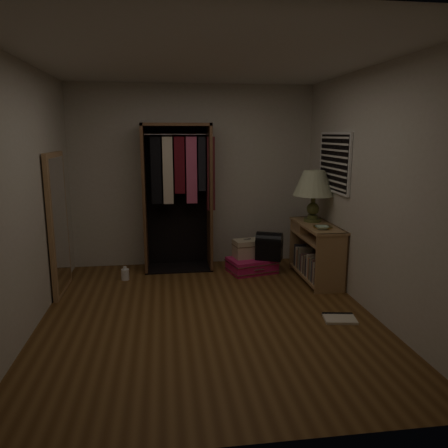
# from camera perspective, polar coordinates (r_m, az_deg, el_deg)

# --- Properties ---
(ground) EXTENTS (4.00, 4.00, 0.00)m
(ground) POSITION_cam_1_polar(r_m,az_deg,el_deg) (4.77, -2.04, -11.89)
(ground) COLOR brown
(ground) RESTS_ON ground
(room_walls) EXTENTS (3.52, 4.02, 2.60)m
(room_walls) POSITION_cam_1_polar(r_m,az_deg,el_deg) (4.44, -1.26, 6.42)
(room_walls) COLOR beige
(room_walls) RESTS_ON ground
(console_bookshelf) EXTENTS (0.42, 1.12, 0.75)m
(console_bookshelf) POSITION_cam_1_polar(r_m,az_deg,el_deg) (5.94, 11.78, -3.34)
(console_bookshelf) COLOR #A1794E
(console_bookshelf) RESTS_ON ground
(open_wardrobe) EXTENTS (1.00, 0.50, 2.05)m
(open_wardrobe) POSITION_cam_1_polar(r_m,az_deg,el_deg) (6.16, -5.80, 5.20)
(open_wardrobe) COLOR brown
(open_wardrobe) RESTS_ON ground
(floor_mirror) EXTENTS (0.06, 0.80, 1.70)m
(floor_mirror) POSITION_cam_1_polar(r_m,az_deg,el_deg) (5.60, -20.83, 0.03)
(floor_mirror) COLOR #A97D52
(floor_mirror) RESTS_ON ground
(pink_suitcase) EXTENTS (0.74, 0.61, 0.20)m
(pink_suitcase) POSITION_cam_1_polar(r_m,az_deg,el_deg) (6.17, 3.64, -5.38)
(pink_suitcase) COLOR #CD195E
(pink_suitcase) RESTS_ON ground
(train_case) EXTENTS (0.41, 0.32, 0.27)m
(train_case) POSITION_cam_1_polar(r_m,az_deg,el_deg) (6.16, 3.02, -3.20)
(train_case) COLOR #C2B394
(train_case) RESTS_ON pink_suitcase
(black_bag) EXTENTS (0.42, 0.35, 0.39)m
(black_bag) POSITION_cam_1_polar(r_m,az_deg,el_deg) (6.08, 5.93, -2.79)
(black_bag) COLOR black
(black_bag) RESTS_ON pink_suitcase
(table_lamp) EXTENTS (0.61, 0.61, 0.68)m
(table_lamp) POSITION_cam_1_polar(r_m,az_deg,el_deg) (5.93, 11.66, 5.10)
(table_lamp) COLOR #4A5227
(table_lamp) RESTS_ON console_bookshelf
(brass_tray) EXTENTS (0.29, 0.29, 0.01)m
(brass_tray) POSITION_cam_1_polar(r_m,az_deg,el_deg) (5.64, 12.79, -0.37)
(brass_tray) COLOR olive
(brass_tray) RESTS_ON console_bookshelf
(ceramic_bowl) EXTENTS (0.20, 0.20, 0.04)m
(ceramic_bowl) POSITION_cam_1_polar(r_m,az_deg,el_deg) (5.53, 12.67, -0.47)
(ceramic_bowl) COLOR #A1C1A3
(ceramic_bowl) RESTS_ON console_bookshelf
(white_jug) EXTENTS (0.13, 0.13, 0.18)m
(white_jug) POSITION_cam_1_polar(r_m,az_deg,el_deg) (5.98, -12.78, -6.41)
(white_jug) COLOR white
(white_jug) RESTS_ON ground
(floor_book) EXTENTS (0.36, 0.31, 0.03)m
(floor_book) POSITION_cam_1_polar(r_m,az_deg,el_deg) (4.84, 14.82, -11.77)
(floor_book) COLOR beige
(floor_book) RESTS_ON ground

